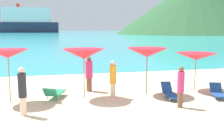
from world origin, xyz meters
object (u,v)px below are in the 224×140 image
Objects in this scene: umbrella_3 at (147,53)px; beachgoer_2 at (113,78)px; lounge_chair_3 at (170,93)px; umbrella_4 at (196,56)px; beachgoer_1 at (89,73)px; umbrella_2 at (84,54)px; lounge_chair_2 at (218,92)px; cruise_ship at (27,22)px; lounge_chair_0 at (54,93)px; beachgoer_0 at (22,90)px; beachgoer_4 at (181,86)px; umbrella_1 at (8,54)px.

umbrella_3 is 2.17m from beachgoer_2.
umbrella_3 is 1.45× the size of lounge_chair_3.
beachgoer_1 is at bearing 169.05° from umbrella_4.
lounge_chair_2 is at bearing -12.03° from umbrella_2.
lounge_chair_0 is at bearing -80.31° from cruise_ship.
lounge_chair_3 is at bearing -13.03° from umbrella_2.
lounge_chair_3 is (5.39, -1.04, -0.05)m from lounge_chair_0.
lounge_chair_0 is 7.83m from lounge_chair_2.
beachgoer_2 is at bearing -79.63° from cruise_ship.
beachgoer_2 is at bearing -172.24° from lounge_chair_2.
lounge_chair_3 is 0.03× the size of cruise_ship.
umbrella_4 is 7.52m from lounge_chair_0.
beachgoer_0 is (-5.74, -2.13, -1.10)m from umbrella_3.
beachgoer_0 is (-8.54, -2.31, -0.82)m from umbrella_4.
lounge_chair_2 is at bearing -165.55° from beachgoer_4.
lounge_chair_0 is (-1.39, 0.12, -1.81)m from umbrella_2.
umbrella_3 is 2.82m from beachgoer_4.
umbrella_2 is 5.98m from umbrella_4.
umbrella_1 is 1.48× the size of lounge_chair_3.
umbrella_2 is 1.00× the size of umbrella_3.
umbrella_4 is at bearing 1.47° from umbrella_1.
umbrella_4 reaches higher than beachgoer_2.
lounge_chair_3 is (7.34, -0.93, -1.94)m from umbrella_1.
lounge_chair_0 is at bearing 3.44° from umbrella_1.
beachgoer_4 is (-2.23, -2.68, -0.89)m from umbrella_4.
beachgoer_4 is 0.03× the size of cruise_ship.
beachgoer_1 is (3.76, 1.31, -1.22)m from umbrella_1.
beachgoer_2 reaches higher than lounge_chair_0.
beachgoer_4 is (0.57, -2.50, -1.17)m from umbrella_3.
umbrella_1 is 2.51m from beachgoer_0.
cruise_ship is (-19.46, 228.11, 7.30)m from umbrella_1.
umbrella_2 is at bearing 41.10° from beachgoer_1.
beachgoer_1 is at bearing 176.17° from lounge_chair_2.
umbrella_1 is 9.32m from umbrella_4.
lounge_chair_2 is 8.93m from beachgoer_0.
lounge_chair_0 is 5.49m from lounge_chair_3.
umbrella_2 is at bearing -165.25° from lounge_chair_0.
cruise_ship reaches higher than beachgoer_2.
umbrella_2 reaches higher than beachgoer_0.
umbrella_3 is at bearing -79.18° from cruise_ship.
lounge_chair_0 is 0.98× the size of beachgoer_4.
cruise_ship is at bearing 117.71° from lounge_chair_2.
umbrella_4 is 1.14× the size of beachgoer_0.
umbrella_4 is at bearing 122.26° from lounge_chair_2.
cruise_ship reaches higher than lounge_chair_0.
cruise_ship is at bearing -64.97° from lounge_chair_0.
umbrella_1 reaches higher than umbrella_2.
beachgoer_1 is at bearing -126.86° from lounge_chair_0.
lounge_chair_3 is 4.28m from beachgoer_1.
beachgoer_0 is at bearing -21.74° from beachgoer_2.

